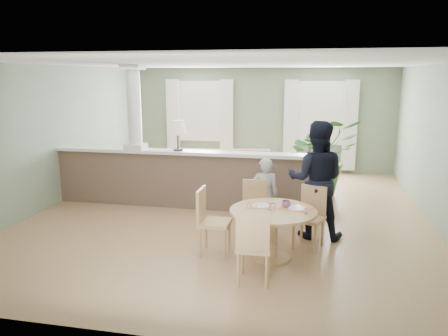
% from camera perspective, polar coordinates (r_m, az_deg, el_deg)
% --- Properties ---
extents(ground, '(8.00, 8.00, 0.00)m').
position_cam_1_polar(ground, '(8.12, 0.85, -5.92)').
color(ground, tan).
rests_on(ground, ground).
extents(room_shell, '(7.02, 8.02, 2.71)m').
position_cam_1_polar(room_shell, '(8.38, 1.50, 7.29)').
color(room_shell, gray).
rests_on(room_shell, ground).
extents(pony_wall, '(5.32, 0.38, 2.70)m').
position_cam_1_polar(pony_wall, '(8.36, -5.53, -0.44)').
color(pony_wall, brown).
rests_on(pony_wall, ground).
extents(sofa, '(2.93, 1.56, 0.81)m').
position_cam_1_polar(sofa, '(9.92, -0.04, -0.18)').
color(sofa, olive).
rests_on(sofa, ground).
extents(houseplant, '(1.88, 1.80, 1.63)m').
position_cam_1_polar(houseplant, '(9.47, 12.64, 1.45)').
color(houseplant, '#2F6629').
rests_on(houseplant, ground).
extents(dining_table, '(1.18, 1.18, 0.81)m').
position_cam_1_polar(dining_table, '(6.02, 6.47, -6.75)').
color(dining_table, tan).
rests_on(dining_table, ground).
extents(chair_far_boy, '(0.48, 0.48, 0.90)m').
position_cam_1_polar(chair_far_boy, '(6.87, 4.07, -4.99)').
color(chair_far_boy, tan).
rests_on(chair_far_boy, ground).
extents(chair_far_man, '(0.52, 0.52, 0.90)m').
position_cam_1_polar(chair_far_man, '(6.60, 11.24, -5.88)').
color(chair_far_man, tan).
rests_on(chair_far_man, ground).
extents(chair_near, '(0.43, 0.43, 0.93)m').
position_cam_1_polar(chair_near, '(5.33, 3.89, -9.90)').
color(chair_near, tan).
rests_on(chair_near, ground).
extents(chair_side, '(0.43, 0.43, 0.95)m').
position_cam_1_polar(chair_side, '(6.19, -1.90, -6.58)').
color(chair_side, tan).
rests_on(chair_side, ground).
extents(child_person, '(0.49, 0.37, 1.23)m').
position_cam_1_polar(child_person, '(7.02, 5.33, -3.61)').
color(child_person, '#97979C').
rests_on(child_person, ground).
extents(man_person, '(0.93, 0.74, 1.84)m').
position_cam_1_polar(man_person, '(6.89, 11.91, -1.53)').
color(man_person, black).
rests_on(man_person, ground).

